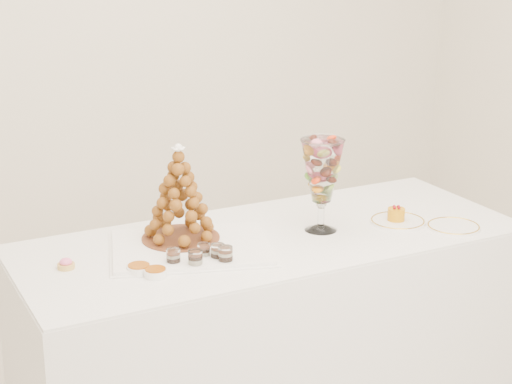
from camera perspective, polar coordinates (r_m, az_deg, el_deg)
buffet_table at (r=3.55m, az=1.00°, el=-8.79°), size 2.04×0.85×0.77m
lace_tray at (r=3.27m, az=-4.37°, el=-3.72°), size 0.69×0.59×0.02m
macaron_vase at (r=3.40m, az=4.43°, el=1.34°), size 0.17×0.17×0.38m
cake_plate at (r=3.60m, az=9.42°, el=-1.94°), size 0.23×0.23×0.01m
spare_plate at (r=3.58m, az=13.03°, el=-2.27°), size 0.22×0.22×0.01m
pink_tart at (r=3.16m, az=-12.55°, el=-4.72°), size 0.06×0.06×0.04m
verrine_a at (r=3.11m, az=-5.53°, el=-4.40°), size 0.06×0.06×0.07m
verrine_b at (r=3.16m, az=-3.50°, el=-4.01°), size 0.05×0.05×0.06m
verrine_c at (r=3.14m, az=-2.56°, el=-4.09°), size 0.06×0.06×0.07m
verrine_d at (r=3.08m, az=-4.07°, el=-4.53°), size 0.06×0.06×0.07m
verrine_e at (r=3.11m, az=-2.05°, el=-4.29°), size 0.06×0.06×0.07m
ramekin_back at (r=3.08m, az=-7.81°, el=-5.12°), size 0.09×0.09×0.03m
ramekin_front at (r=3.04m, az=-6.72°, el=-5.37°), size 0.08×0.08×0.03m
croquembouche at (r=3.27m, az=-5.12°, el=-0.09°), size 0.32×0.32×0.38m
mousse_cake at (r=3.59m, az=9.33°, el=-1.46°), size 0.07×0.07×0.06m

